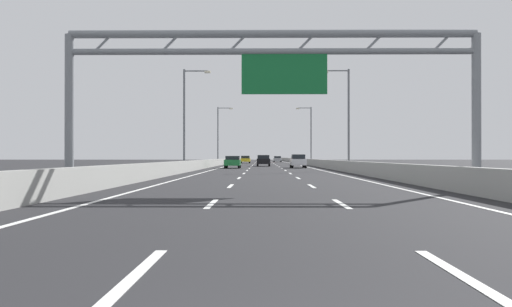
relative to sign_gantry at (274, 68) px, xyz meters
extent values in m
plane|color=#262628|center=(-0.06, 81.02, -4.85)|extent=(260.00, 260.00, 0.00)
cube|color=white|center=(-1.86, -15.48, -4.85)|extent=(0.16, 3.00, 0.01)
cube|color=white|center=(-1.86, -6.48, -4.85)|extent=(0.16, 3.00, 0.01)
cube|color=white|center=(-1.86, 2.52, -4.85)|extent=(0.16, 3.00, 0.01)
cube|color=white|center=(-1.86, 11.52, -4.85)|extent=(0.16, 3.00, 0.01)
cube|color=white|center=(-1.86, 20.52, -4.85)|extent=(0.16, 3.00, 0.01)
cube|color=white|center=(-1.86, 29.52, -4.85)|extent=(0.16, 3.00, 0.01)
cube|color=white|center=(-1.86, 38.52, -4.85)|extent=(0.16, 3.00, 0.01)
cube|color=white|center=(-1.86, 47.52, -4.85)|extent=(0.16, 3.00, 0.01)
cube|color=white|center=(-1.86, 56.52, -4.85)|extent=(0.16, 3.00, 0.01)
cube|color=white|center=(-1.86, 65.52, -4.85)|extent=(0.16, 3.00, 0.01)
cube|color=white|center=(-1.86, 74.52, -4.85)|extent=(0.16, 3.00, 0.01)
cube|color=white|center=(-1.86, 83.52, -4.85)|extent=(0.16, 3.00, 0.01)
cube|color=white|center=(-1.86, 92.52, -4.85)|extent=(0.16, 3.00, 0.01)
cube|color=white|center=(-1.86, 101.52, -4.85)|extent=(0.16, 3.00, 0.01)
cube|color=white|center=(-1.86, 110.52, -4.85)|extent=(0.16, 3.00, 0.01)
cube|color=white|center=(-1.86, 119.52, -4.85)|extent=(0.16, 3.00, 0.01)
cube|color=white|center=(-1.86, 128.52, -4.85)|extent=(0.16, 3.00, 0.01)
cube|color=white|center=(-1.86, 137.52, -4.85)|extent=(0.16, 3.00, 0.01)
cube|color=white|center=(1.74, -15.48, -4.85)|extent=(0.16, 3.00, 0.01)
cube|color=white|center=(1.74, -6.48, -4.85)|extent=(0.16, 3.00, 0.01)
cube|color=white|center=(1.74, 2.52, -4.85)|extent=(0.16, 3.00, 0.01)
cube|color=white|center=(1.74, 11.52, -4.85)|extent=(0.16, 3.00, 0.01)
cube|color=white|center=(1.74, 20.52, -4.85)|extent=(0.16, 3.00, 0.01)
cube|color=white|center=(1.74, 29.52, -4.85)|extent=(0.16, 3.00, 0.01)
cube|color=white|center=(1.74, 38.52, -4.85)|extent=(0.16, 3.00, 0.01)
cube|color=white|center=(1.74, 47.52, -4.85)|extent=(0.16, 3.00, 0.01)
cube|color=white|center=(1.74, 56.52, -4.85)|extent=(0.16, 3.00, 0.01)
cube|color=white|center=(1.74, 65.52, -4.85)|extent=(0.16, 3.00, 0.01)
cube|color=white|center=(1.74, 74.52, -4.85)|extent=(0.16, 3.00, 0.01)
cube|color=white|center=(1.74, 83.52, -4.85)|extent=(0.16, 3.00, 0.01)
cube|color=white|center=(1.74, 92.52, -4.85)|extent=(0.16, 3.00, 0.01)
cube|color=white|center=(1.74, 101.52, -4.85)|extent=(0.16, 3.00, 0.01)
cube|color=white|center=(1.74, 110.52, -4.85)|extent=(0.16, 3.00, 0.01)
cube|color=white|center=(1.74, 119.52, -4.85)|extent=(0.16, 3.00, 0.01)
cube|color=white|center=(1.74, 128.52, -4.85)|extent=(0.16, 3.00, 0.01)
cube|color=white|center=(1.74, 137.52, -4.85)|extent=(0.16, 3.00, 0.01)
cube|color=white|center=(-5.31, 69.02, -4.85)|extent=(0.16, 176.00, 0.01)
cube|color=white|center=(5.19, 69.02, -4.85)|extent=(0.16, 176.00, 0.01)
cube|color=#9E9E99|center=(-6.96, 91.02, -4.38)|extent=(0.45, 220.00, 0.95)
cube|color=#9E9E99|center=(6.84, 91.02, -4.38)|extent=(0.45, 220.00, 0.95)
cylinder|color=gray|center=(-8.15, 0.00, -1.75)|extent=(0.36, 0.36, 6.20)
cylinder|color=gray|center=(8.03, 0.00, -1.75)|extent=(0.36, 0.36, 6.20)
cylinder|color=gray|center=(-0.06, 0.00, 1.35)|extent=(16.18, 0.32, 0.32)
cylinder|color=gray|center=(-0.06, 0.00, 0.65)|extent=(16.18, 0.26, 0.26)
cylinder|color=gray|center=(-6.81, 0.00, 1.00)|extent=(0.74, 0.10, 0.74)
cylinder|color=gray|center=(-4.11, 0.00, 1.00)|extent=(0.74, 0.10, 0.74)
cylinder|color=gray|center=(-1.41, 0.00, 1.00)|extent=(0.74, 0.10, 0.74)
cylinder|color=gray|center=(1.29, 0.00, 1.00)|extent=(0.74, 0.10, 0.74)
cylinder|color=gray|center=(3.98, 0.00, 1.00)|extent=(0.74, 0.10, 0.74)
cylinder|color=gray|center=(6.68, 0.00, 1.00)|extent=(0.74, 0.10, 0.74)
cube|color=#146B33|center=(0.43, 0.00, -0.25)|extent=(3.40, 0.12, 1.60)
cylinder|color=slate|center=(-7.76, 29.17, -0.10)|extent=(0.20, 0.20, 9.50)
cylinder|color=slate|center=(-6.66, 29.17, 4.50)|extent=(2.20, 0.12, 0.12)
cube|color=#F2EAC6|center=(-5.56, 29.17, 4.40)|extent=(0.56, 0.28, 0.20)
cylinder|color=slate|center=(7.64, 29.17, -0.10)|extent=(0.20, 0.20, 9.50)
cylinder|color=slate|center=(6.54, 29.17, 4.50)|extent=(2.20, 0.12, 0.12)
cube|color=#F2EAC6|center=(5.44, 29.17, 4.40)|extent=(0.56, 0.28, 0.20)
cylinder|color=slate|center=(-7.76, 68.00, -0.10)|extent=(0.20, 0.20, 9.50)
cylinder|color=slate|center=(-6.66, 68.00, 4.50)|extent=(2.20, 0.12, 0.12)
cube|color=#F2EAC6|center=(-5.56, 68.00, 4.40)|extent=(0.56, 0.28, 0.20)
cylinder|color=slate|center=(7.64, 68.00, -0.10)|extent=(0.20, 0.20, 9.50)
cylinder|color=slate|center=(6.54, 68.00, 4.50)|extent=(2.20, 0.12, 0.12)
cube|color=#F2EAC6|center=(5.44, 68.00, 4.40)|extent=(0.56, 0.28, 0.20)
cube|color=silver|center=(3.71, 41.35, -4.17)|extent=(1.70, 4.36, 0.72)
cube|color=black|center=(3.71, 41.07, -3.55)|extent=(1.50, 1.86, 0.52)
cylinder|color=black|center=(2.97, 42.98, -4.53)|extent=(0.22, 0.64, 0.64)
cylinder|color=black|center=(4.46, 42.98, -4.53)|extent=(0.22, 0.64, 0.64)
cylinder|color=black|center=(2.97, 39.72, -4.53)|extent=(0.22, 0.64, 0.64)
cylinder|color=black|center=(4.46, 39.72, -4.53)|extent=(0.22, 0.64, 0.64)
cube|color=yellow|center=(-3.74, 85.66, -4.21)|extent=(1.87, 4.58, 0.63)
cube|color=black|center=(-3.74, 85.73, -3.64)|extent=(1.65, 2.04, 0.52)
cylinder|color=black|center=(-4.57, 87.40, -4.53)|extent=(0.22, 0.64, 0.64)
cylinder|color=black|center=(-2.91, 87.40, -4.53)|extent=(0.22, 0.64, 0.64)
cylinder|color=black|center=(-4.57, 83.92, -4.53)|extent=(0.22, 0.64, 0.64)
cylinder|color=black|center=(-2.91, 83.92, -4.53)|extent=(0.22, 0.64, 0.64)
cube|color=red|center=(0.11, 98.51, -4.23)|extent=(1.82, 4.56, 0.61)
cube|color=black|center=(0.11, 98.00, -3.64)|extent=(1.60, 2.02, 0.55)
cylinder|color=black|center=(-0.69, 100.25, -4.53)|extent=(0.22, 0.64, 0.64)
cylinder|color=black|center=(0.91, 100.25, -4.53)|extent=(0.22, 0.64, 0.64)
cylinder|color=black|center=(-0.69, 96.78, -4.53)|extent=(0.22, 0.64, 0.64)
cylinder|color=black|center=(0.91, 96.78, -4.53)|extent=(0.22, 0.64, 0.64)
cube|color=black|center=(-0.27, 51.92, -4.18)|extent=(1.79, 4.23, 0.71)
cube|color=black|center=(-0.27, 51.49, -3.58)|extent=(1.57, 1.80, 0.49)
cylinder|color=black|center=(-1.06, 53.49, -4.53)|extent=(0.22, 0.64, 0.64)
cylinder|color=black|center=(0.51, 53.49, -4.53)|extent=(0.22, 0.64, 0.64)
cylinder|color=black|center=(-1.06, 50.35, -4.53)|extent=(0.22, 0.64, 0.64)
cylinder|color=black|center=(0.51, 50.35, -4.53)|extent=(0.22, 0.64, 0.64)
cube|color=#A8ADB2|center=(3.30, 110.78, -4.22)|extent=(1.87, 4.28, 0.63)
cube|color=black|center=(3.30, 110.61, -3.67)|extent=(1.64, 1.98, 0.47)
cylinder|color=black|center=(2.48, 112.37, -4.53)|extent=(0.22, 0.64, 0.64)
cylinder|color=black|center=(4.12, 112.37, -4.53)|extent=(0.22, 0.64, 0.64)
cylinder|color=black|center=(2.48, 109.19, -4.53)|extent=(0.22, 0.64, 0.64)
cylinder|color=black|center=(4.12, 109.19, -4.53)|extent=(0.22, 0.64, 0.64)
cube|color=#1E7A38|center=(-3.77, 39.69, -4.21)|extent=(1.73, 4.16, 0.64)
cube|color=black|center=(-3.77, 39.64, -3.68)|extent=(1.53, 1.97, 0.42)
cylinder|color=black|center=(-4.53, 41.22, -4.53)|extent=(0.22, 0.64, 0.64)
cylinder|color=black|center=(-3.02, 41.22, -4.53)|extent=(0.22, 0.64, 0.64)
cylinder|color=black|center=(-4.53, 38.16, -4.53)|extent=(0.22, 0.64, 0.64)
cylinder|color=black|center=(-3.02, 38.16, -4.53)|extent=(0.22, 0.64, 0.64)
camera|label=1|loc=(-0.46, -21.53, -3.53)|focal=38.07mm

